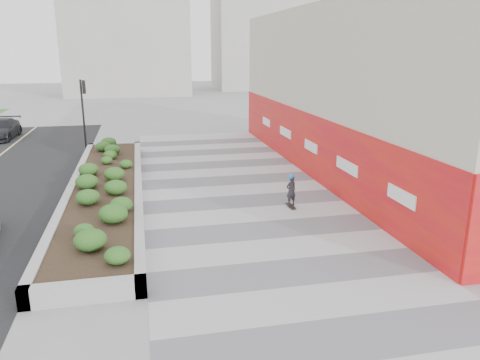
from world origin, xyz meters
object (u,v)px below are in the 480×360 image
Objects in this scene: skateboarder at (291,190)px; planter at (105,186)px; traffic_signal_near at (84,103)px; car_dark at (1,129)px.

planter is at bearing 155.40° from skateboarder.
car_dark is at bearing 143.36° from traffic_signal_near.
car_dark is at bearing 117.41° from planter.
planter is 10.90m from traffic_signal_near.
skateboarder is at bearing -23.62° from planter.
traffic_signal_near is 16.37m from skateboarder.
skateboarder is at bearing -48.64° from car_dark.
skateboarder is at bearing -56.96° from traffic_signal_near.
planter is at bearing -60.68° from car_dark.
planter is at bearing -80.65° from traffic_signal_near.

